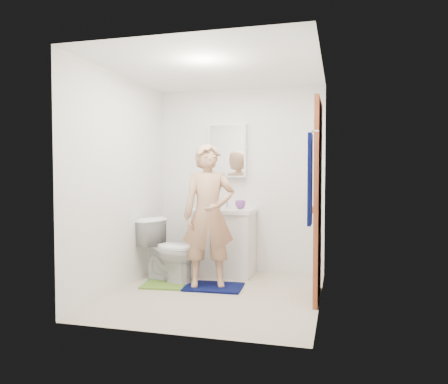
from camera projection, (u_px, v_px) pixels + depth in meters
The scene contains 22 objects.
floor at pixel (215, 296), 4.68m from camera, with size 2.20×2.40×0.02m, color beige.
ceiling at pixel (215, 68), 4.57m from camera, with size 2.20×2.40×0.02m, color white.
wall_back at pixel (240, 181), 5.80m from camera, with size 2.20×0.02×2.40m, color white.
wall_front at pixel (173, 186), 3.46m from camera, with size 2.20×0.02×2.40m, color white.
wall_left at pixel (120, 182), 4.91m from camera, with size 0.02×2.40×2.40m, color white.
wall_right at pixel (322, 184), 4.34m from camera, with size 0.02×2.40×2.40m, color white.
vanity_cabinet at pixel (223, 244), 5.58m from camera, with size 0.75×0.55×0.80m, color white.
countertop at pixel (223, 211), 5.57m from camera, with size 0.79×0.59×0.05m, color white.
sink_basin at pixel (223, 209), 5.56m from camera, with size 0.40×0.40×0.03m, color white.
faucet at pixel (227, 203), 5.74m from camera, with size 0.03×0.03×0.12m, color silver.
medicine_cabinet at pixel (228, 151), 5.75m from camera, with size 0.50×0.12×0.70m, color white.
mirror_panel at pixel (227, 150), 5.69m from camera, with size 0.46×0.01×0.66m, color white.
door at pixel (318, 200), 4.51m from camera, with size 0.05×0.80×2.05m, color #A9512E.
door_knob at pixel (312, 210), 4.21m from camera, with size 0.07×0.07×0.07m, color gold.
towel at pixel (310, 179), 3.81m from camera, with size 0.03×0.24×0.80m, color #070D41.
towel_hook at pixel (315, 131), 3.78m from camera, with size 0.02×0.02×0.06m, color silver.
toilet at pixel (170, 250), 5.25m from camera, with size 0.42×0.74×0.76m, color white.
bath_mat at pixel (214, 287), 4.95m from camera, with size 0.64×0.46×0.02m, color #070D41.
green_rug at pixel (165, 285), 5.06m from camera, with size 0.50×0.42×0.02m, color olive.
soap_dispenser at pixel (210, 201), 5.53m from camera, with size 0.09×0.10×0.21m, color #AA524F.
toothbrush_cup at pixel (240, 205), 5.57m from camera, with size 0.13×0.13×0.10m, color #733B82.
man at pixel (209, 215), 4.94m from camera, with size 0.59×0.39×1.61m, color tan.
Camera 1 is at (1.28, -4.45, 1.31)m, focal length 35.00 mm.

